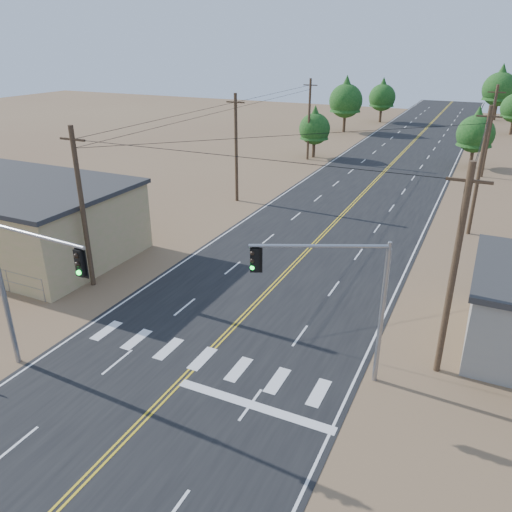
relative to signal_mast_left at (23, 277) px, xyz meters
The scene contains 15 objects.
ground 8.92m from the signal_mast_left, 31.55° to the right, with size 220.00×220.00×0.00m, color olive.
road 27.33m from the signal_mast_left, 76.41° to the left, with size 15.00×200.00×0.02m, color black.
utility_pole_left_near 9.14m from the signal_mast_left, 117.26° to the left, with size 1.80×0.30×10.00m.
utility_pole_left_mid 28.43m from the signal_mast_left, 98.46° to the left, with size 1.80×0.30×10.00m.
utility_pole_left_far 48.30m from the signal_mast_left, 94.97° to the left, with size 1.80×0.30×10.00m.
utility_pole_right_near 18.68m from the signal_mast_left, 25.78° to the left, with size 1.80×0.30×10.00m.
utility_pole_right_mid 32.77m from the signal_mast_left, 59.12° to the left, with size 1.80×0.30×10.00m.
utility_pole_right_far 50.98m from the signal_mast_left, 70.74° to the left, with size 1.80×0.30×10.00m.
signal_mast_left is the anchor object (origin of this frame).
signal_mast_right 13.88m from the signal_mast_left, 22.94° to the left, with size 5.38×2.66×6.85m.
tree_left_near 49.87m from the signal_mast_left, 94.52° to the left, with size 4.02×4.02×6.71m.
tree_left_mid 71.01m from the signal_mast_left, 94.75° to the left, with size 5.46×5.46×9.11m.
tree_left_far 84.01m from the signal_mast_left, 91.83° to the left, with size 4.85×4.85×8.08m.
tree_right_near 54.62m from the signal_mast_left, 73.72° to the left, with size 4.39×4.39×7.31m.
tree_right_far 97.35m from the signal_mast_left, 80.11° to the left, with size 6.22×6.22×10.36m.
Camera 1 is at (11.11, -9.32, 14.42)m, focal length 35.00 mm.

